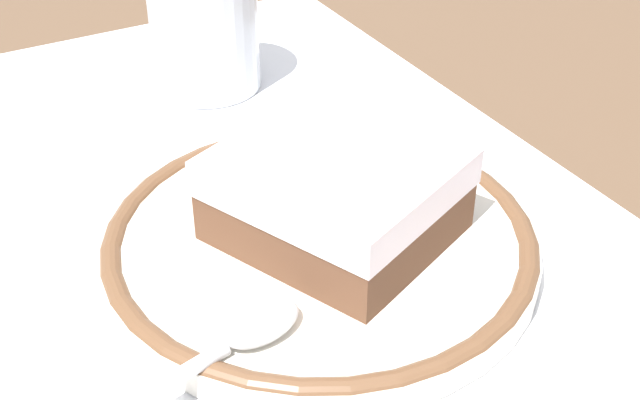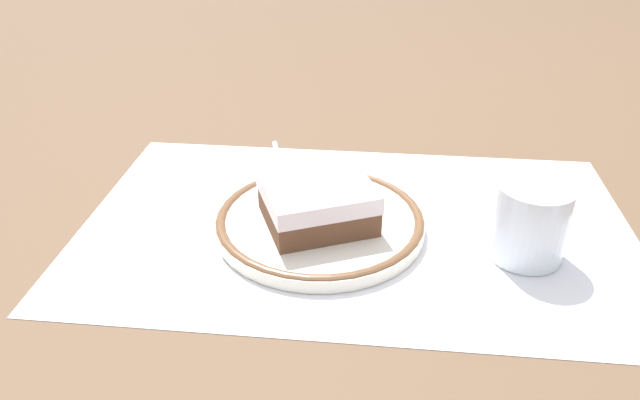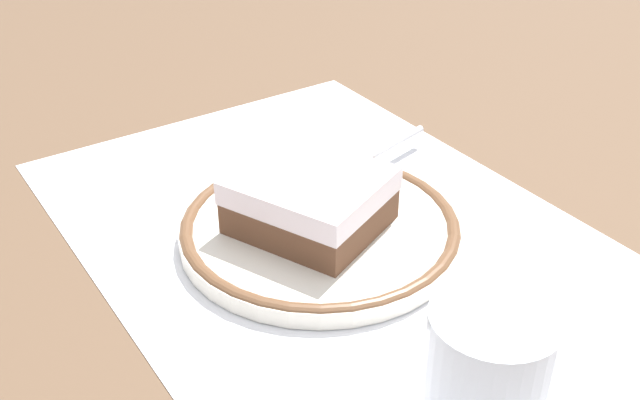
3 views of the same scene
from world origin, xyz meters
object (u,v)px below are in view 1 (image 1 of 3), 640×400
plate (320,242)px  spoon (224,346)px  cup (205,40)px  napkin (88,131)px  cake_slice (336,194)px

plate → spoon: spoon is taller
plate → spoon: 0.09m
plate → cup: bearing=-7.2°
spoon → napkin: 0.23m
plate → napkin: bearing=20.3°
cake_slice → spoon: (-0.05, 0.08, -0.02)m
plate → spoon: size_ratio=1.66×
spoon → napkin: size_ratio=0.97×
spoon → cake_slice: bearing=-57.9°
plate → cake_slice: cake_slice is taller
cake_slice → cup: size_ratio=1.75×
spoon → plate: bearing=-54.4°
cup → napkin: size_ratio=0.56×
spoon → cup: (0.25, -0.10, 0.01)m
spoon → cup: 0.27m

